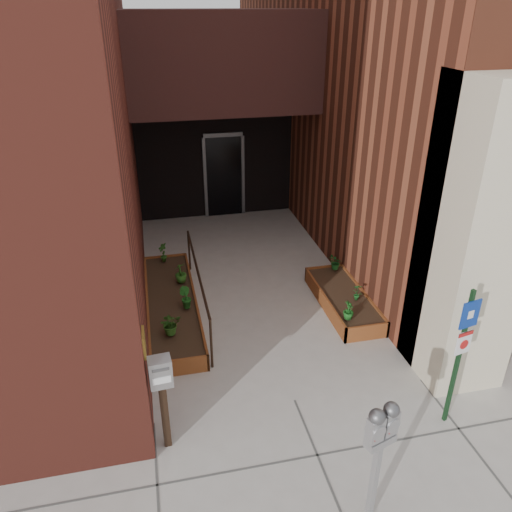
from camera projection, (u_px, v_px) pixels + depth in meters
ground at (295, 400)px, 7.18m from camera, size 80.00×80.00×0.00m
architecture at (204, 9)px, 10.88m from camera, size 20.00×14.60×10.00m
planter_left at (172, 306)px, 9.16m from camera, size 0.90×3.60×0.30m
planter_right at (343, 300)px, 9.34m from camera, size 0.80×2.20×0.30m
handrail at (198, 275)px, 8.94m from camera, size 0.04×3.34×0.90m
parking_meter at (381, 434)px, 5.00m from camera, size 0.37×0.23×1.61m
sign_post at (462, 345)px, 6.26m from camera, size 0.28×0.09×2.07m
payment_dropbox at (162, 385)px, 6.02m from camera, size 0.29×0.23×1.38m
shrub_left_a at (171, 324)px, 8.05m from camera, size 0.38×0.38×0.38m
shrub_left_b at (185, 297)px, 8.74m from camera, size 0.31×0.31×0.39m
shrub_left_c at (181, 273)px, 9.55m from camera, size 0.31×0.31×0.40m
shrub_left_d at (163, 252)px, 10.31m from camera, size 0.27×0.27×0.40m
shrub_right_a at (349, 310)px, 8.44m from camera, size 0.25×0.25×0.33m
shrub_right_b at (357, 292)px, 8.98m from camera, size 0.21×0.21×0.33m
shrub_right_c at (335, 263)px, 10.02m from camera, size 0.37×0.37×0.29m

